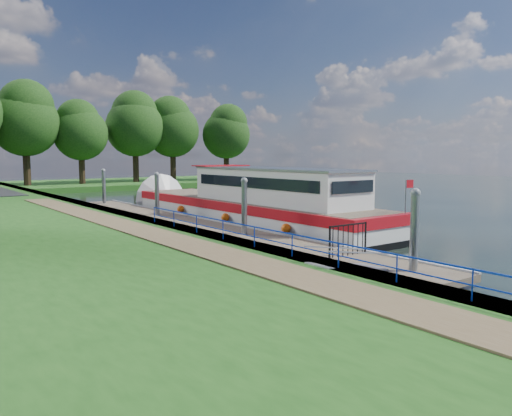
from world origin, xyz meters
TOP-DOWN VIEW (x-y plane):
  - ground at (0.00, 0.00)m, footprint 160.00×160.00m
  - bank_edge at (-2.55, 15.00)m, footprint 1.10×90.00m
  - far_bank at (12.00, 52.00)m, footprint 60.00×18.00m
  - footpath at (-4.40, 8.00)m, footprint 1.60×40.00m
  - blue_fence at (-2.75, 3.00)m, footprint 0.04×18.04m
  - pontoon at (0.00, 13.00)m, footprint 2.50×30.00m
  - mooring_piles at (0.00, 13.00)m, footprint 0.30×27.30m
  - gangway at (-1.85, 0.50)m, footprint 2.58×1.00m
  - gate_panel at (-0.00, 2.20)m, footprint 1.85×0.05m
  - barge at (3.60, 13.77)m, footprint 4.36×21.15m
  - horizon_trees at (-1.61, 48.68)m, footprint 54.38×10.03m

SIDE VIEW (x-z plane):
  - ground at x=0.00m, z-range 0.00..0.00m
  - pontoon at x=0.00m, z-range -0.10..0.46m
  - far_bank at x=12.00m, z-range 0.00..0.60m
  - bank_edge at x=-2.55m, z-range 0.00..0.78m
  - gangway at x=-1.85m, z-range 0.16..1.09m
  - footpath at x=-4.40m, z-range 0.78..0.83m
  - barge at x=3.60m, z-range -1.30..3.48m
  - gate_panel at x=0.00m, z-range 0.57..1.72m
  - mooring_piles at x=0.00m, z-range -0.50..3.05m
  - blue_fence at x=-2.75m, z-range 0.95..1.67m
  - horizon_trees at x=-1.61m, z-range 1.51..14.38m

